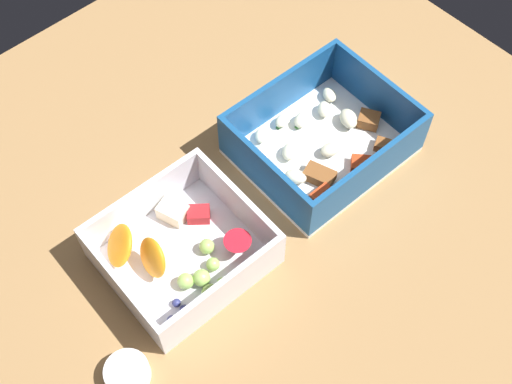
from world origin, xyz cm
name	(u,v)px	position (x,y,z in cm)	size (l,w,h in cm)	color
table_surface	(259,217)	(0.00, 0.00, 1.00)	(80.00, 80.00, 2.00)	#9E7547
pasta_container	(322,141)	(-10.88, -1.24, 4.04)	(18.62, 15.76, 6.53)	white
fruit_bowl	(181,250)	(9.87, -1.23, 3.92)	(16.05, 14.77, 5.48)	white
paper_cup_liner	(127,373)	(21.55, 5.01, 2.87)	(4.32, 4.32, 1.74)	white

